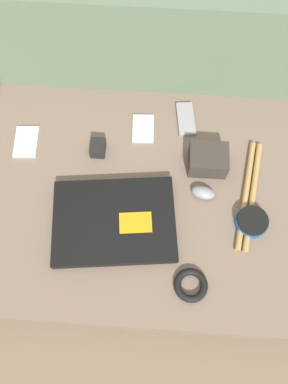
{
  "coord_description": "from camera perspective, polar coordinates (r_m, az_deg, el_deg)",
  "views": [
    {
      "loc": [
        0.03,
        -0.42,
        1.17
      ],
      "look_at": [
        0.0,
        0.0,
        0.17
      ],
      "focal_mm": 35.0,
      "sensor_mm": 36.0,
      "label": 1
    }
  ],
  "objects": [
    {
      "name": "phone_silver",
      "position": [
        1.2,
        -0.14,
        9.63
      ],
      "size": [
        0.07,
        0.1,
        0.01
      ],
      "rotation": [
        0.0,
        0.0,
        0.05
      ],
      "color": "silver",
      "rests_on": "couch_seat"
    },
    {
      "name": "couch_backrest",
      "position": [
        1.29,
        1.52,
        20.98
      ],
      "size": [
        1.01,
        0.2,
        0.49
      ],
      "color": "#60755B",
      "rests_on": "ground_plane"
    },
    {
      "name": "charger_brick",
      "position": [
        1.16,
        -7.05,
        6.68
      ],
      "size": [
        0.04,
        0.05,
        0.04
      ],
      "color": "black",
      "rests_on": "couch_seat"
    },
    {
      "name": "camera_pouch",
      "position": [
        1.13,
        9.73,
        4.88
      ],
      "size": [
        0.11,
        0.09,
        0.07
      ],
      "color": "#38332D",
      "rests_on": "couch_seat"
    },
    {
      "name": "phone_small",
      "position": [
        1.23,
        -17.5,
        7.33
      ],
      "size": [
        0.08,
        0.11,
        0.01
      ],
      "rotation": [
        0.0,
        0.0,
        0.07
      ],
      "color": "silver",
      "rests_on": "couch_seat"
    },
    {
      "name": "laptop",
      "position": [
        1.06,
        -4.53,
        -4.44
      ],
      "size": [
        0.37,
        0.29,
        0.03
      ],
      "rotation": [
        0.0,
        0.0,
        0.11
      ],
      "color": "black",
      "rests_on": "couch_seat"
    },
    {
      "name": "computer_mouse",
      "position": [
        1.1,
        9.01,
        -0.09
      ],
      "size": [
        0.08,
        0.05,
        0.03
      ],
      "rotation": [
        0.0,
        0.0,
        -0.21
      ],
      "color": "gray",
      "rests_on": "couch_seat"
    },
    {
      "name": "speaker_puck",
      "position": [
        1.1,
        16.1,
        -4.36
      ],
      "size": [
        0.09,
        0.09,
        0.03
      ],
      "color": "#1E569E",
      "rests_on": "couch_seat"
    },
    {
      "name": "couch_seat",
      "position": [
        1.17,
        0.0,
        -1.83
      ],
      "size": [
        1.01,
        0.74,
        0.15
      ],
      "color": "#7A6656",
      "rests_on": "ground_plane"
    },
    {
      "name": "drumstick_pair",
      "position": [
        1.13,
        15.74,
        -0.36
      ],
      "size": [
        0.09,
        0.35,
        0.02
      ],
      "rotation": [
        0.0,
        0.0,
        -0.17
      ],
      "color": "tan",
      "rests_on": "couch_seat"
    },
    {
      "name": "phone_black",
      "position": [
        1.23,
        6.38,
        10.99
      ],
      "size": [
        0.07,
        0.13,
        0.01
      ],
      "rotation": [
        0.0,
        0.0,
        0.13
      ],
      "color": "#99999E",
      "rests_on": "couch_seat"
    },
    {
      "name": "cable_coil",
      "position": [
        1.03,
        7.14,
        -13.91
      ],
      "size": [
        0.09,
        0.09,
        0.02
      ],
      "color": "black",
      "rests_on": "couch_seat"
    },
    {
      "name": "ground_plane",
      "position": [
        1.24,
        0.0,
        -3.09
      ],
      "size": [
        8.0,
        8.0,
        0.0
      ],
      "primitive_type": "plane",
      "color": "#7A6651"
    }
  ]
}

